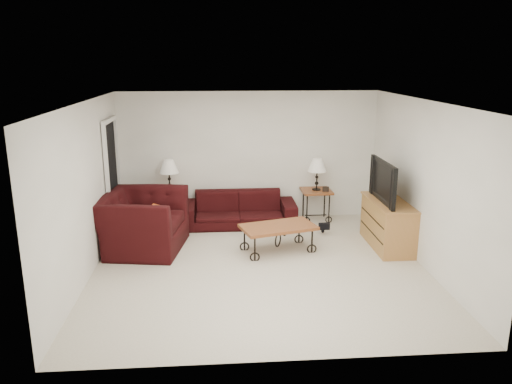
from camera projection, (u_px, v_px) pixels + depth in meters
ground at (260, 267)px, 7.69m from camera, size 5.00×5.00×0.00m
wall_back at (249, 156)px, 9.78m from camera, size 5.00×0.02×2.50m
wall_front at (281, 250)px, 4.96m from camera, size 5.00×0.02×2.50m
wall_left at (86, 191)px, 7.18m from camera, size 0.02×5.00×2.50m
wall_right at (425, 185)px, 7.55m from camera, size 0.02×5.00×2.50m
ceiling at (260, 102)px, 7.05m from camera, size 5.00×5.00×0.00m
doorway at (112, 180)px, 8.83m from camera, size 0.08×0.94×2.04m
sofa at (239, 209)px, 9.54m from camera, size 2.17×0.85×0.63m
side_table_left at (171, 208)px, 9.61m from camera, size 0.64×0.64×0.63m
side_table_right at (316, 205)px, 9.83m from camera, size 0.58×0.58×0.62m
lamp_left at (169, 176)px, 9.45m from camera, size 0.40×0.40×0.63m
lamp_right at (317, 174)px, 9.67m from camera, size 0.36×0.36×0.62m
photo_frame_left at (161, 192)px, 9.36m from camera, size 0.13×0.05×0.11m
photo_frame_right at (326, 189)px, 9.60m from camera, size 0.12×0.04×0.10m
coffee_table at (278, 238)px, 8.25m from camera, size 1.32×0.95×0.45m
armchair at (142, 222)px, 8.29m from camera, size 1.49×1.64×0.95m
throw_pillow at (151, 220)px, 8.25m from camera, size 0.18×0.44×0.43m
tv_stand at (388, 224)px, 8.43m from camera, size 0.55×1.32×0.79m
television at (390, 181)px, 8.24m from camera, size 0.16×1.19×0.68m
backpack at (323, 223)px, 9.13m from camera, size 0.37×0.32×0.40m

